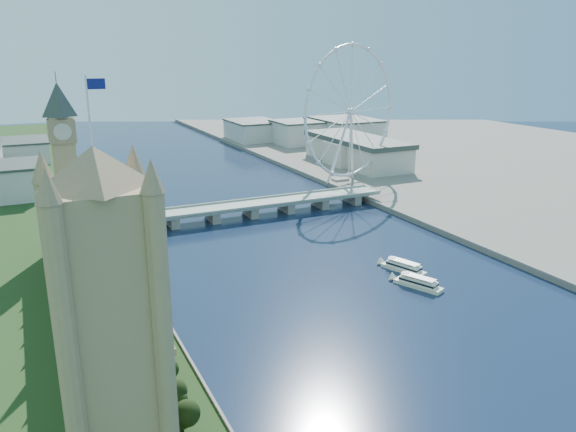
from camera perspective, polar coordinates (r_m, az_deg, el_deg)
tree_row at (r=188.26m, az=-9.91°, el=-19.99°), size 7.75×199.75×20.09m
victoria_tower at (r=152.32m, az=-17.70°, el=-9.96°), size 28.16×28.16×112.00m
parliament_range at (r=272.29m, az=-19.10°, el=-6.48°), size 24.00×200.00×70.00m
big_ben at (r=364.31m, az=-21.87°, el=6.76°), size 20.02×20.02×110.00m
westminster_bridge at (r=425.30m, az=-3.85°, el=0.87°), size 220.00×22.00×9.50m
london_eye at (r=515.83m, az=6.37°, el=10.43°), size 113.60×39.12×124.30m
county_hall at (r=617.63m, az=6.90°, el=5.05°), size 54.00×144.00×35.00m
city_skyline at (r=676.83m, az=-8.95°, el=7.42°), size 505.00×280.00×32.00m
tour_boat_near at (r=307.60m, az=13.08°, el=-7.05°), size 18.56×29.73×6.44m
tour_boat_far at (r=327.22m, az=11.64°, el=-5.50°), size 17.07×30.20×6.49m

